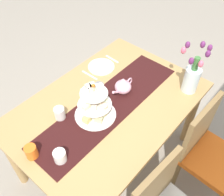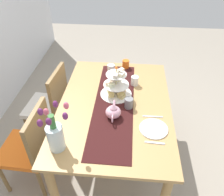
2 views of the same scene
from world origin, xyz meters
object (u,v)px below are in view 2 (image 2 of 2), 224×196
fork_left (155,143)px  mug_grey (129,103)px  mug_orange (126,64)px  knife_left (153,117)px  tulip_vase (55,134)px  mug_white_text (135,81)px  chair_left (31,145)px  cream_jug (111,68)px  tiered_cake_stand (116,86)px  chair_right (51,103)px  dinner_plate_left (154,129)px  dining_table (115,112)px  teapot (113,112)px

fork_left → mug_grey: (0.39, 0.21, 0.05)m
mug_orange → knife_left: bearing=-161.5°
tulip_vase → mug_white_text: (0.86, -0.55, -0.10)m
chair_left → fork_left: bearing=-95.8°
cream_jug → knife_left: 0.81m
knife_left → mug_grey: bearing=63.3°
tulip_vase → cream_jug: size_ratio=4.61×
mug_white_text → mug_orange: size_ratio=1.00×
mug_grey → tulip_vase: bearing=134.7°
tiered_cake_stand → cream_jug: 0.42m
chair_right → dinner_plate_left: 1.24m
knife_left → chair_right: bearing=68.3°
cream_jug → mug_white_text: bearing=-131.1°
mug_white_text → dining_table: bearing=151.2°
tulip_vase → mug_grey: bearing=-45.3°
dinner_plate_left → fork_left: size_ratio=1.53×
dining_table → mug_orange: size_ratio=15.68×
chair_right → mug_white_text: 0.96m
mug_orange → tulip_vase: bearing=159.2°
dinner_plate_left → mug_white_text: 0.63m
fork_left → mug_white_text: size_ratio=1.58×
dinner_plate_left → knife_left: (0.14, 0.00, -0.00)m
chair_left → mug_orange: 1.30m
tiered_cake_stand → cream_jug: bearing=11.9°
tulip_vase → cream_jug: tulip_vase is taller
dinner_plate_left → tiered_cake_stand: bearing=37.8°
fork_left → mug_orange: size_ratio=1.58×
tiered_cake_stand → dinner_plate_left: size_ratio=1.32×
mug_grey → mug_orange: mug_grey is taller
dining_table → cream_jug: (0.55, 0.09, 0.15)m
dining_table → fork_left: size_ratio=9.93×
teapot → mug_grey: 0.19m
dinner_plate_left → mug_white_text: size_ratio=2.42×
teapot → dining_table: bearing=0.0°
chair_right → tulip_vase: 0.98m
teapot → tiered_cake_stand: bearing=0.0°
tulip_vase → mug_white_text: tulip_vase is taller
teapot → knife_left: (0.03, -0.33, -0.06)m
tiered_cake_stand → fork_left: tiered_cake_stand is taller
chair_left → dinner_plate_left: size_ratio=3.96×
knife_left → mug_white_text: bearing=19.0°
dining_table → mug_grey: size_ratio=15.68×
dinner_plate_left → fork_left: bearing=180.0°
dining_table → tulip_vase: size_ratio=3.80×
dining_table → chair_left: bearing=114.1°
knife_left → mug_grey: size_ratio=1.79×
dining_table → dinner_plate_left: bearing=-131.1°
chair_left → mug_white_text: size_ratio=9.58×
cream_jug → chair_right: bearing=112.5°
dining_table → cream_jug: bearing=8.9°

